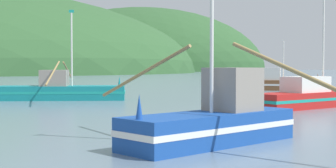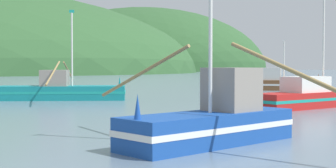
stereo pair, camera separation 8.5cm
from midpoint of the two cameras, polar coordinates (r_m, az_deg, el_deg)
name	(u,v)px [view 1 (the left image)]	position (r m, az deg, el deg)	size (l,w,h in m)	color
hill_mid_left	(141,71)	(240.60, -3.12, 1.52)	(117.75, 94.20, 60.10)	#2D562D
fishing_boat_red	(320,96)	(31.79, 16.87, -1.35)	(9.53, 8.69, 7.37)	red
fishing_boat_blue	(215,120)	(16.03, 5.17, -4.12)	(8.44, 8.17, 7.65)	#19479E
fishing_boat_teal	(61,90)	(37.11, -12.19, -0.72)	(9.40, 13.11, 6.52)	#147F84
fishing_boat_brown	(275,83)	(51.82, 12.07, 0.10)	(8.97, 3.57, 5.12)	brown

